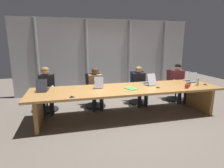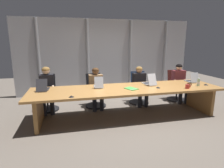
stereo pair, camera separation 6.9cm
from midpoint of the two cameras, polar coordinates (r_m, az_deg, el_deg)
name	(u,v)px [view 2 (the right image)]	position (r m, az deg, el deg)	size (l,w,h in m)	color
ground_plane	(127,116)	(4.80, 5.04, -9.81)	(12.65, 12.65, 0.00)	#6B6056
conference_table	(127,93)	(4.60, 5.18, -2.78)	(4.66, 1.21, 0.74)	#B77F42
curtain_backdrop	(107,57)	(6.83, -1.31, 8.32)	(6.33, 0.17, 2.64)	#B2B2B7
laptop_left_end	(43,88)	(4.61, -20.00, -1.11)	(0.27, 0.46, 0.29)	#2D2D33
laptop_left_mid	(98,85)	(4.62, -3.75, -0.35)	(0.24, 0.41, 0.29)	#A8ADB7
laptop_center	(149,82)	(5.03, 11.69, 0.52)	(0.26, 0.49, 0.31)	#BCBCC1
laptop_right_mid	(192,80)	(5.72, 23.56, 1.12)	(0.25, 0.41, 0.28)	#A8ADB7
office_chair_left_end	(47,97)	(5.42, -18.88, -3.77)	(0.60, 0.60, 0.97)	black
office_chair_left_mid	(95,94)	(5.45, -4.85, -3.13)	(0.60, 0.60, 0.95)	black
office_chair_center	(139,91)	(5.80, 8.55, -2.22)	(0.60, 0.60, 0.96)	navy
office_chair_right_mid	(176,89)	(6.39, 19.36, -1.42)	(0.60, 0.60, 0.96)	#511E19
person_left_end	(47,87)	(5.19, -19.00, -0.74)	(0.40, 0.57, 1.21)	black
person_left_mid	(96,85)	(5.22, -4.50, -0.43)	(0.39, 0.55, 1.14)	olive
person_center	(140,83)	(5.57, 8.91, 0.22)	(0.38, 0.55, 1.14)	black
person_right_mid	(179,80)	(6.19, 20.31, 1.03)	(0.42, 0.56, 1.18)	brown
water_bottle_primary	(198,82)	(5.26, 25.36, 0.48)	(0.07, 0.07, 0.21)	#ADD1B2
coffee_mug_near	(187,86)	(4.86, 22.53, -0.70)	(0.14, 0.10, 0.10)	#B2332D
coffee_mug_far	(189,85)	(5.10, 22.90, -0.23)	(0.14, 0.09, 0.09)	brown
conference_mic_left_side	(71,96)	(3.87, -11.87, -3.73)	(0.11, 0.11, 0.04)	black
conference_mic_middle	(206,84)	(5.47, 27.24, -0.12)	(0.11, 0.11, 0.04)	black
conference_mic_right_side	(158,87)	(4.70, 14.38, -0.98)	(0.11, 0.11, 0.04)	black
spiral_notepad	(131,89)	(4.48, 6.40, -1.42)	(0.32, 0.37, 0.03)	#4CB74C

